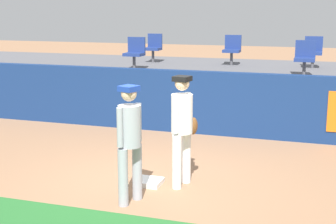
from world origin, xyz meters
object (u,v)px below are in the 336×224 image
object	(u,v)px
player_runner_visitor	(130,136)
seat_back_right	(313,50)
seat_front_left	(135,51)
seat_front_right	(305,56)
player_fielder_home	(182,123)
first_base	(149,182)
seat_back_left	(154,46)
seat_back_center	(232,48)

from	to	relation	value
player_runner_visitor	seat_back_right	xyz separation A→B (m)	(2.30, 7.49, 0.68)
seat_front_left	seat_front_right	bearing A→B (deg)	-0.00
player_fielder_home	player_runner_visitor	bearing A→B (deg)	-18.04
first_base	player_runner_visitor	world-z (taller)	player_runner_visitor
seat_back_left	seat_back_right	distance (m)	4.57
first_base	player_fielder_home	world-z (taller)	player_fielder_home
seat_back_center	seat_back_right	distance (m)	2.21
seat_back_right	seat_front_left	bearing A→B (deg)	-158.02
seat_front_right	seat_back_left	bearing A→B (deg)	157.89
player_runner_visitor	seat_back_left	xyz separation A→B (m)	(-2.28, 7.48, 0.68)
player_runner_visitor	seat_front_left	distance (m)	6.12
player_runner_visitor	seat_back_center	world-z (taller)	seat_back_center
seat_front_left	seat_back_center	bearing A→B (deg)	38.66
first_base	seat_back_center	xyz separation A→B (m)	(0.08, 6.71, 1.65)
first_base	seat_back_left	xyz separation A→B (m)	(-2.28, 6.71, 1.65)
seat_back_left	player_fielder_home	bearing A→B (deg)	-66.93
player_runner_visitor	seat_back_left	bearing A→B (deg)	-143.98
player_fielder_home	player_runner_visitor	world-z (taller)	player_fielder_home
seat_back_left	first_base	bearing A→B (deg)	-71.20
seat_back_center	seat_front_left	xyz separation A→B (m)	(-2.25, -1.80, 0.00)
seat_front_right	seat_back_center	bearing A→B (deg)	138.95
player_fielder_home	seat_front_left	bearing A→B (deg)	-138.71
seat_back_right	seat_back_left	bearing A→B (deg)	-180.00
player_fielder_home	seat_front_right	distance (m)	5.09
first_base	seat_back_center	world-z (taller)	seat_back_center
seat_front_left	seat_back_left	bearing A→B (deg)	93.61
seat_back_center	seat_front_left	distance (m)	2.88
first_base	seat_back_right	bearing A→B (deg)	71.17
player_runner_visitor	seat_front_right	size ratio (longest dim) A/B	2.07
player_runner_visitor	seat_front_right	bearing A→B (deg)	178.36
player_runner_visitor	first_base	bearing A→B (deg)	-161.55
first_base	seat_front_left	world-z (taller)	seat_front_left
seat_front_right	seat_back_left	distance (m)	4.78
player_runner_visitor	seat_back_center	bearing A→B (deg)	-161.56
player_runner_visitor	seat_back_left	size ratio (longest dim) A/B	2.07
seat_back_left	seat_back_right	xyz separation A→B (m)	(4.57, 0.00, 0.00)
seat_back_center	first_base	bearing A→B (deg)	-90.67
first_base	player_runner_visitor	size ratio (longest dim) A/B	0.23
player_fielder_home	seat_back_right	bearing A→B (deg)	176.83
seat_front_right	first_base	bearing A→B (deg)	-113.59
player_runner_visitor	seat_back_left	distance (m)	7.85
seat_back_center	seat_back_left	size ratio (longest dim) A/B	1.00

